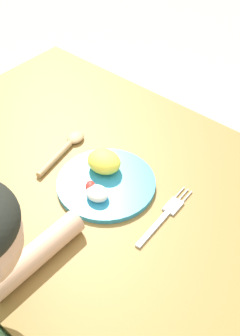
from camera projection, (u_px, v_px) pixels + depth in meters
dining_table at (137, 247)px, 1.09m from camera, size 1.36×0.76×0.76m
plate at (105, 178)px, 1.02m from camera, size 0.23×0.23×0.06m
fork at (165, 216)px, 0.95m from camera, size 0.03×0.21×0.01m
spoon at (66, 147)px, 1.11m from camera, size 0.06×0.19×0.02m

